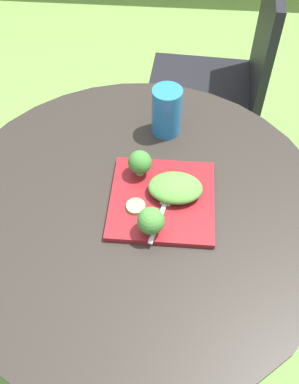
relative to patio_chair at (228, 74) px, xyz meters
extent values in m
plane|color=#669342|center=(-0.27, -0.83, -0.53)|extent=(12.00, 12.00, 0.00)
cylinder|color=#28231E|center=(-0.27, -0.83, 0.21)|extent=(0.91, 0.91, 0.02)
cylinder|color=#28231E|center=(-0.27, -0.83, -0.14)|extent=(0.06, 0.06, 0.69)
cylinder|color=#28231E|center=(-0.27, -0.83, -0.51)|extent=(0.44, 0.44, 0.04)
cube|color=black|center=(-0.09, 0.01, -0.09)|extent=(0.47, 0.47, 0.03)
cube|color=black|center=(0.11, -0.01, 0.15)|extent=(0.05, 0.42, 0.45)
cylinder|color=black|center=(-0.26, 0.20, -0.31)|extent=(0.02, 0.02, 0.43)
cylinder|color=black|center=(-0.28, -0.16, -0.31)|extent=(0.02, 0.02, 0.43)
cylinder|color=black|center=(0.10, 0.17, -0.31)|extent=(0.02, 0.02, 0.43)
cylinder|color=black|center=(0.08, -0.19, -0.31)|extent=(0.02, 0.02, 0.43)
cube|color=maroon|center=(-0.21, -0.82, 0.23)|extent=(0.24, 0.24, 0.01)
cylinder|color=#236BA8|center=(-0.21, -0.57, 0.29)|extent=(0.08, 0.08, 0.13)
cylinder|color=#1E5B8F|center=(-0.21, -0.57, 0.27)|extent=(0.07, 0.07, 0.09)
cube|color=silver|center=(-0.22, -0.89, 0.24)|extent=(0.04, 0.11, 0.00)
cube|color=silver|center=(-0.20, -0.82, 0.24)|extent=(0.03, 0.05, 0.00)
ellipsoid|color=#519338|center=(-0.18, -0.80, 0.26)|extent=(0.13, 0.09, 0.04)
cylinder|color=#99B770|center=(-0.23, -0.91, 0.24)|extent=(0.02, 0.02, 0.01)
sphere|color=#427F33|center=(-0.23, -0.91, 0.28)|extent=(0.06, 0.06, 0.06)
cylinder|color=#99B770|center=(-0.27, -0.75, 0.24)|extent=(0.02, 0.02, 0.01)
sphere|color=#38752D|center=(-0.27, -0.75, 0.28)|extent=(0.06, 0.06, 0.06)
cylinder|color=#8EB766|center=(-0.27, -0.85, 0.24)|extent=(0.04, 0.04, 0.01)
camera|label=1|loc=(-0.19, -1.45, 1.04)|focal=41.17mm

